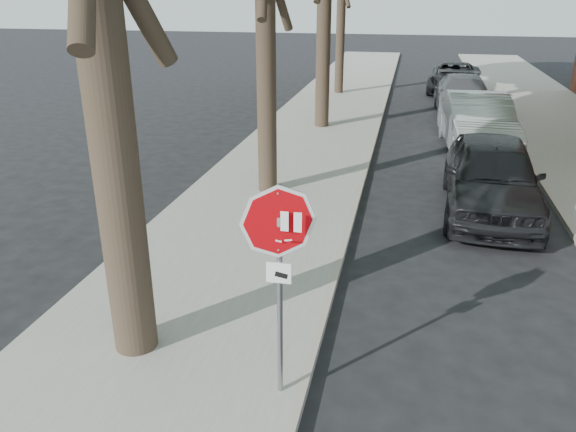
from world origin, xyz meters
name	(u,v)px	position (x,y,z in m)	size (l,w,h in m)	color
ground	(338,406)	(0.00, 0.00, 0.00)	(120.00, 120.00, 0.00)	black
sidewalk_left	(309,141)	(-2.50, 12.00, 0.06)	(4.00, 55.00, 0.12)	gray
curb_left	(373,144)	(-0.45, 12.00, 0.07)	(0.12, 55.00, 0.13)	#9E9384
curb_right	(522,152)	(3.95, 12.00, 0.07)	(0.12, 55.00, 0.13)	#9E9384
stop_sign	(279,253)	(-0.70, -0.03, 1.95)	(0.76, 0.34, 2.61)	gray
car_a	(492,176)	(2.42, 6.95, 0.82)	(1.95, 4.84, 1.65)	black
car_b	(477,123)	(2.60, 12.21, 0.84)	(1.77, 5.08, 1.67)	#B1B5B9
car_c	(463,96)	(2.60, 17.58, 0.73)	(2.05, 5.05, 1.47)	#515157
car_d	(454,78)	(2.58, 22.86, 0.68)	(2.27, 4.91, 1.37)	black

